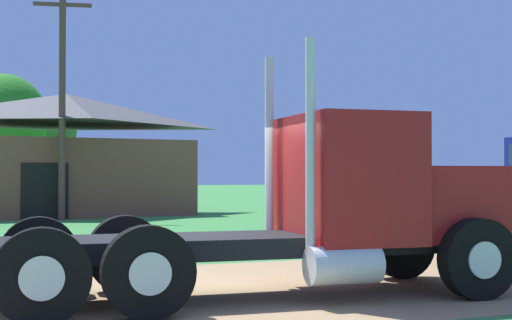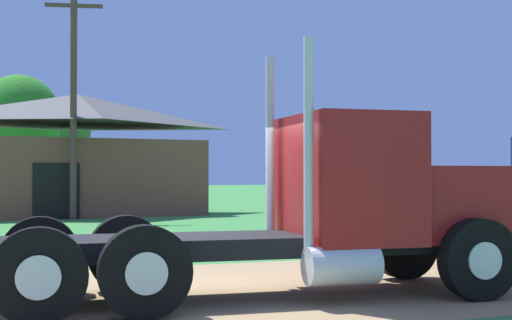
# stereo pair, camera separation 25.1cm
# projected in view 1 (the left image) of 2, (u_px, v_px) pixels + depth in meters

# --- Properties ---
(ground_plane) EXTENTS (200.00, 200.00, 0.00)m
(ground_plane) POSITION_uv_depth(u_px,v_px,m) (199.00, 292.00, 10.95)
(ground_plane) COLOR #3B843C
(dirt_track) EXTENTS (120.00, 6.25, 0.01)m
(dirt_track) POSITION_uv_depth(u_px,v_px,m) (199.00, 292.00, 10.95)
(dirt_track) COLOR #A18258
(dirt_track) RESTS_ON ground_plane
(truck_foreground_white) EXTENTS (8.05, 3.03, 3.61)m
(truck_foreground_white) POSITION_uv_depth(u_px,v_px,m) (332.00, 209.00, 10.82)
(truck_foreground_white) COLOR black
(truck_foreground_white) RESTS_ON ground_plane
(shed_building) EXTENTS (10.92, 7.22, 5.26)m
(shed_building) POSITION_uv_depth(u_px,v_px,m) (66.00, 156.00, 31.66)
(shed_building) COLOR brown
(shed_building) RESTS_ON ground_plane
(utility_pole_far) EXTENTS (2.18, 0.60, 8.92)m
(utility_pole_far) POSITION_uv_depth(u_px,v_px,m) (62.00, 98.00, 28.13)
(utility_pole_far) COLOR brown
(utility_pole_far) RESTS_ON ground_plane
(tree_mid) EXTENTS (5.04, 5.04, 7.77)m
(tree_mid) POSITION_uv_depth(u_px,v_px,m) (5.00, 120.00, 43.74)
(tree_mid) COLOR #513823
(tree_mid) RESTS_ON ground_plane
(tree_right) EXTENTS (3.59, 3.59, 6.91)m
(tree_right) POSITION_uv_depth(u_px,v_px,m) (51.00, 130.00, 51.61)
(tree_right) COLOR #513823
(tree_right) RESTS_ON ground_plane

